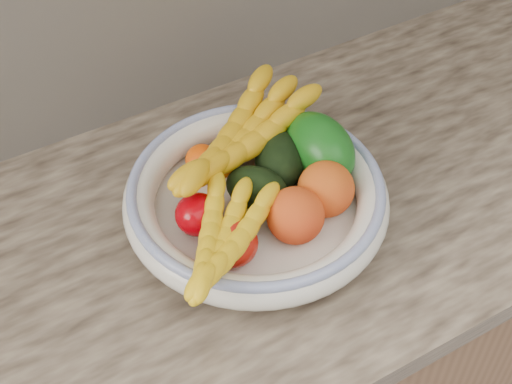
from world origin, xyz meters
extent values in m
cube|color=brown|center=(0.00, 1.68, 0.43)|extent=(2.40, 0.62, 0.86)
cube|color=tan|center=(0.00, 1.68, 0.88)|extent=(2.44, 0.66, 0.04)
cylinder|color=silver|center=(0.00, 1.66, 0.91)|extent=(0.13, 0.13, 0.02)
cylinder|color=silver|center=(0.00, 1.66, 0.92)|extent=(0.32, 0.32, 0.01)
torus|color=silver|center=(0.00, 1.66, 0.95)|extent=(0.39, 0.39, 0.05)
torus|color=#374C9D|center=(0.00, 1.66, 0.97)|extent=(0.37, 0.37, 0.02)
ellipsoid|color=#FF5705|center=(-0.03, 1.77, 0.95)|extent=(0.06, 0.06, 0.05)
ellipsoid|color=#F86805|center=(0.05, 1.77, 0.95)|extent=(0.06, 0.06, 0.04)
ellipsoid|color=#DE5D04|center=(-0.01, 1.74, 0.95)|extent=(0.06, 0.06, 0.05)
ellipsoid|color=#F26005|center=(0.01, 1.77, 0.95)|extent=(0.05, 0.05, 0.05)
ellipsoid|color=#A30008|center=(-0.09, 1.66, 0.96)|extent=(0.08, 0.08, 0.06)
ellipsoid|color=#B4160B|center=(-0.08, 1.59, 0.96)|extent=(0.09, 0.09, 0.06)
ellipsoid|color=black|center=(0.00, 1.66, 0.96)|extent=(0.11, 0.11, 0.07)
ellipsoid|color=black|center=(0.06, 1.70, 0.96)|extent=(0.12, 0.13, 0.08)
ellipsoid|color=#0E4F10|center=(0.12, 1.68, 0.98)|extent=(0.12, 0.14, 0.12)
ellipsoid|color=orange|center=(0.02, 1.59, 0.97)|extent=(0.10, 0.10, 0.08)
ellipsoid|color=orange|center=(0.09, 1.61, 0.97)|extent=(0.09, 0.09, 0.08)
camera|label=1|loc=(-0.36, 1.04, 1.71)|focal=50.00mm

